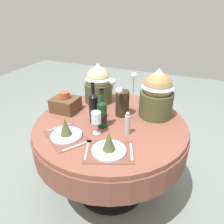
% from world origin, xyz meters
% --- Properties ---
extents(ground, '(8.00, 8.00, 0.00)m').
position_xyz_m(ground, '(0.00, 0.00, 0.00)').
color(ground, gray).
extents(dining_table, '(1.33, 1.33, 0.76)m').
position_xyz_m(dining_table, '(0.00, 0.00, 0.61)').
color(dining_table, brown).
rests_on(dining_table, ground).
extents(place_setting_left, '(0.43, 0.40, 0.16)m').
position_xyz_m(place_setting_left, '(-0.22, -0.34, 0.81)').
color(place_setting_left, brown).
rests_on(place_setting_left, dining_table).
extents(place_setting_right, '(0.41, 0.37, 0.16)m').
position_xyz_m(place_setting_right, '(0.15, -0.38, 0.81)').
color(place_setting_right, brown).
rests_on(place_setting_right, dining_table).
extents(flower_vase, '(0.24, 0.19, 0.41)m').
position_xyz_m(flower_vase, '(0.04, 0.15, 0.91)').
color(flower_vase, '#332819').
rests_on(flower_vase, dining_table).
extents(wine_bottle_left, '(0.08, 0.08, 0.33)m').
position_xyz_m(wine_bottle_left, '(-0.03, -0.09, 0.88)').
color(wine_bottle_left, '#143819').
rests_on(wine_bottle_left, dining_table).
extents(wine_bottle_centre, '(0.08, 0.08, 0.35)m').
position_xyz_m(wine_bottle_centre, '(-0.13, -0.05, 0.90)').
color(wine_bottle_centre, black).
rests_on(wine_bottle_centre, dining_table).
extents(wine_glass_left, '(0.08, 0.08, 0.18)m').
position_xyz_m(wine_glass_left, '(-0.03, -0.20, 0.90)').
color(wine_glass_left, silver).
rests_on(wine_glass_left, dining_table).
extents(pepper_mill, '(0.04, 0.04, 0.19)m').
position_xyz_m(pepper_mill, '(0.19, -0.12, 0.85)').
color(pepper_mill, '#B7B2AD').
rests_on(pepper_mill, dining_table).
extents(gift_tub_back_left, '(0.28, 0.28, 0.40)m').
position_xyz_m(gift_tub_back_left, '(-0.28, 0.34, 0.97)').
color(gift_tub_back_left, '#474C2D').
rests_on(gift_tub_back_left, dining_table).
extents(gift_tub_back_right, '(0.29, 0.29, 0.44)m').
position_xyz_m(gift_tub_back_right, '(0.33, 0.26, 0.99)').
color(gift_tub_back_right, '#474C2D').
rests_on(gift_tub_back_right, dining_table).
extents(woven_basket_side_left, '(0.23, 0.21, 0.19)m').
position_xyz_m(woven_basket_side_left, '(-0.47, 0.03, 0.83)').
color(woven_basket_side_left, brown).
rests_on(woven_basket_side_left, dining_table).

